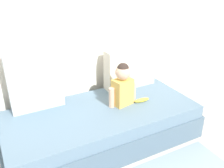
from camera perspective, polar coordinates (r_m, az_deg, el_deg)
ground_plane at (r=2.68m, az=-2.31°, el=-12.61°), size 12.00×12.00×0.00m
back_wall at (r=2.70m, az=-8.17°, el=13.99°), size 5.13×0.10×2.26m
couch at (r=2.57m, az=-2.38°, el=-9.40°), size 1.93×0.88×0.37m
throw_pillow_left at (r=2.49m, az=-17.13°, el=0.83°), size 0.50×0.16×0.58m
throw_pillow_right at (r=2.87m, az=4.10°, el=3.71°), size 0.60×0.16×0.45m
toddler at (r=2.46m, az=2.46°, el=-0.11°), size 0.30×0.17×0.44m
banana at (r=2.61m, az=6.78°, el=-3.65°), size 0.17×0.06×0.04m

